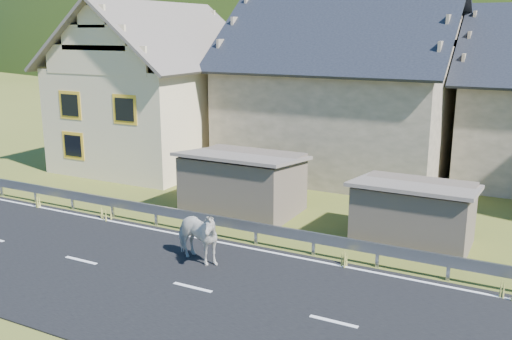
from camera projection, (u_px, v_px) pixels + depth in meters
The scene contains 10 objects.
ground at pixel (193, 289), 15.32m from camera, with size 160.00×160.00×0.00m, color #3F4B16.
road at pixel (193, 288), 15.31m from camera, with size 60.00×7.00×0.04m, color black.
lane_markings at pixel (193, 287), 15.31m from camera, with size 60.00×6.60×0.01m, color silver.
guardrail at pixel (256, 228), 18.35m from camera, with size 28.10×0.09×0.75m.
shed_left at pixel (243, 184), 21.55m from camera, with size 4.30×3.30×2.40m, color brown.
shed_right at pixel (414, 215), 18.23m from camera, with size 3.80×2.90×2.20m, color brown.
house_cream at pixel (157, 78), 29.08m from camera, with size 7.80×9.80×8.30m.
house_stone_a at pixel (345, 75), 27.57m from camera, with size 10.80×9.80×8.90m.
conifer_patch at pixel (257, 33), 133.25m from camera, with size 76.00×50.00×28.00m, color black.
horse at pixel (196, 235), 16.81m from camera, with size 1.97×0.90×1.66m, color beige.
Camera 1 is at (8.02, -11.73, 6.78)m, focal length 40.00 mm.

